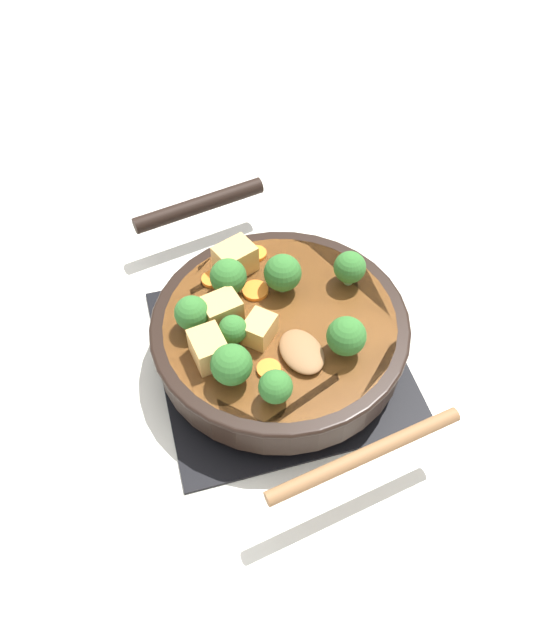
{
  "coord_description": "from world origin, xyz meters",
  "views": [
    {
      "loc": [
        -0.13,
        -0.46,
        0.67
      ],
      "look_at": [
        0.0,
        0.0,
        0.08
      ],
      "focal_mm": 35.0,
      "sensor_mm": 36.0,
      "label": 1
    }
  ],
  "objects": [
    {
      "name": "ground_plane",
      "position": [
        0.0,
        0.0,
        0.0
      ],
      "size": [
        2.4,
        2.4,
        0.0
      ],
      "primitive_type": "plane",
      "color": "silver"
    },
    {
      "name": "front_burner_grate",
      "position": [
        0.0,
        0.0,
        0.01
      ],
      "size": [
        0.31,
        0.31,
        0.03
      ],
      "color": "black",
      "rests_on": "ground_plane"
    },
    {
      "name": "skillet_pan",
      "position": [
        -0.0,
        0.0,
        0.05
      ],
      "size": [
        0.32,
        0.44,
        0.05
      ],
      "color": "black",
      "rests_on": "front_burner_grate"
    },
    {
      "name": "wooden_spoon",
      "position": [
        0.02,
        -0.14,
        0.08
      ],
      "size": [
        0.22,
        0.21,
        0.02
      ],
      "color": "brown",
      "rests_on": "skillet_pan"
    },
    {
      "name": "tofu_cube_center_large",
      "position": [
        -0.03,
        0.1,
        0.1
      ],
      "size": [
        0.06,
        0.05,
        0.04
      ],
      "primitive_type": "cube",
      "rotation": [
        0.0,
        0.0,
        0.38
      ],
      "color": "tan",
      "rests_on": "skillet_pan"
    },
    {
      "name": "tofu_cube_near_handle",
      "position": [
        -0.03,
        -0.02,
        0.09
      ],
      "size": [
        0.05,
        0.05,
        0.03
      ],
      "primitive_type": "cube",
      "rotation": [
        0.0,
        0.0,
        0.82
      ],
      "color": "tan",
      "rests_on": "skillet_pan"
    },
    {
      "name": "tofu_cube_east_chunk",
      "position": [
        -0.09,
        -0.03,
        0.09
      ],
      "size": [
        0.04,
        0.05,
        0.04
      ],
      "primitive_type": "cube",
      "rotation": [
        0.0,
        0.0,
        4.87
      ],
      "color": "tan",
      "rests_on": "skillet_pan"
    },
    {
      "name": "tofu_cube_west_chunk",
      "position": [
        -0.07,
        0.02,
        0.09
      ],
      "size": [
        0.05,
        0.04,
        0.04
      ],
      "primitive_type": "cube",
      "rotation": [
        0.0,
        0.0,
        0.24
      ],
      "color": "tan",
      "rests_on": "skillet_pan"
    },
    {
      "name": "broccoli_floret_near_spoon",
      "position": [
        0.06,
        -0.07,
        0.11
      ],
      "size": [
        0.05,
        0.05,
        0.05
      ],
      "color": "#709956",
      "rests_on": "skillet_pan"
    },
    {
      "name": "broccoli_floret_center_top",
      "position": [
        -0.07,
        -0.07,
        0.11
      ],
      "size": [
        0.05,
        0.05,
        0.05
      ],
      "color": "#709956",
      "rests_on": "skillet_pan"
    },
    {
      "name": "broccoli_floret_east_rim",
      "position": [
        -0.04,
        -0.11,
        0.1
      ],
      "size": [
        0.04,
        0.04,
        0.05
      ],
      "color": "#709956",
      "rests_on": "skillet_pan"
    },
    {
      "name": "broccoli_floret_west_rim",
      "position": [
        -0.1,
        0.02,
        0.1
      ],
      "size": [
        0.04,
        0.04,
        0.05
      ],
      "color": "#709956",
      "rests_on": "skillet_pan"
    },
    {
      "name": "broccoli_floret_north_edge",
      "position": [
        0.02,
        0.05,
        0.11
      ],
      "size": [
        0.05,
        0.05,
        0.05
      ],
      "color": "#709956",
      "rests_on": "skillet_pan"
    },
    {
      "name": "broccoli_floret_south_cluster",
      "position": [
        0.1,
        0.04,
        0.1
      ],
      "size": [
        0.04,
        0.04,
        0.05
      ],
      "color": "#709956",
      "rests_on": "skillet_pan"
    },
    {
      "name": "broccoli_floret_mid_floret",
      "position": [
        -0.06,
        -0.02,
        0.1
      ],
      "size": [
        0.03,
        0.03,
        0.04
      ],
      "color": "#709956",
      "rests_on": "skillet_pan"
    },
    {
      "name": "broccoli_floret_small_inner",
      "position": [
        -0.05,
        0.06,
        0.11
      ],
      "size": [
        0.05,
        0.05,
        0.05
      ],
      "color": "#709956",
      "rests_on": "skillet_pan"
    },
    {
      "name": "carrot_slice_orange_thin",
      "position": [
        0.0,
        0.12,
        0.08
      ],
      "size": [
        0.03,
        0.03,
        0.01
      ],
      "primitive_type": "cylinder",
      "color": "orange",
      "rests_on": "skillet_pan"
    },
    {
      "name": "carrot_slice_near_center",
      "position": [
        -0.07,
        0.09,
        0.08
      ],
      "size": [
        0.03,
        0.03,
        0.01
      ],
      "primitive_type": "cylinder",
      "color": "orange",
      "rests_on": "skillet_pan"
    },
    {
      "name": "carrot_slice_edge_slice",
      "position": [
        -0.03,
        -0.07,
        0.08
      ],
      "size": [
        0.03,
        0.03,
        0.01
      ],
      "primitive_type": "cylinder",
      "color": "orange",
      "rests_on": "skillet_pan"
    },
    {
      "name": "carrot_slice_under_broccoli",
      "position": [
        -0.02,
        0.05,
        0.08
      ],
      "size": [
        0.03,
        0.03,
        0.01
      ],
      "primitive_type": "cylinder",
      "color": "orange",
      "rests_on": "skillet_pan"
    }
  ]
}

